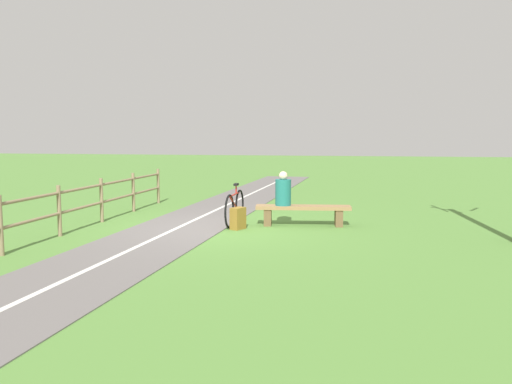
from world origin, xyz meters
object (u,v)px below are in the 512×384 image
person_seated (283,191)px  backpack (238,219)px  bicycle (235,207)px  bench (303,211)px

person_seated → backpack: (0.89, 0.63, -0.54)m
person_seated → bicycle: bearing=-3.2°
bench → backpack: (1.33, 0.69, -0.09)m
backpack → person_seated: bearing=-144.5°
bicycle → person_seated: bearing=94.0°
bench → backpack: size_ratio=4.56×
bench → person_seated: size_ratio=2.81×
bench → person_seated: person_seated is taller
backpack → bench: bearing=-152.7°
person_seated → bicycle: person_seated is taller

